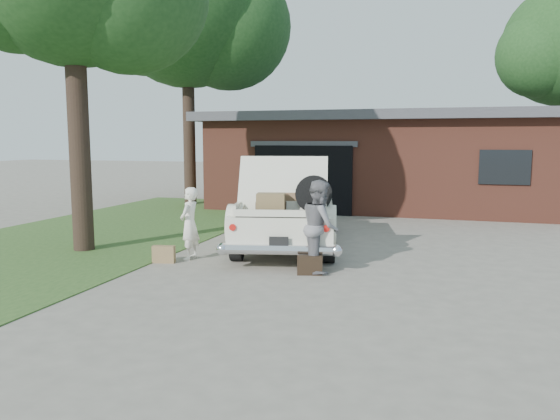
# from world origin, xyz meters

# --- Properties ---
(ground) EXTENTS (90.00, 90.00, 0.00)m
(ground) POSITION_xyz_m (0.00, 0.00, 0.00)
(ground) COLOR gray
(ground) RESTS_ON ground
(grass_strip) EXTENTS (6.00, 16.00, 0.02)m
(grass_strip) POSITION_xyz_m (-5.50, 3.00, 0.01)
(grass_strip) COLOR #2D4C1E
(grass_strip) RESTS_ON ground
(house) EXTENTS (12.80, 7.80, 3.30)m
(house) POSITION_xyz_m (0.98, 11.47, 1.67)
(house) COLOR brown
(house) RESTS_ON ground
(tree_back) EXTENTS (6.92, 6.02, 10.26)m
(tree_back) POSITION_xyz_m (-6.09, 9.37, 6.94)
(tree_back) COLOR #38281E
(tree_back) RESTS_ON ground
(sedan) EXTENTS (3.13, 5.63, 2.06)m
(sedan) POSITION_xyz_m (-0.48, 2.84, 0.78)
(sedan) COLOR silver
(sedan) RESTS_ON ground
(woman_left) EXTENTS (0.35, 0.53, 1.45)m
(woman_left) POSITION_xyz_m (-1.96, 0.82, 0.73)
(woman_left) COLOR white
(woman_left) RESTS_ON ground
(woman_right) EXTENTS (0.89, 0.99, 1.68)m
(woman_right) POSITION_xyz_m (0.76, 0.60, 0.84)
(woman_right) COLOR slate
(woman_right) RESTS_ON ground
(suitcase_left) EXTENTS (0.46, 0.22, 0.34)m
(suitcase_left) POSITION_xyz_m (-2.30, 0.37, 0.17)
(suitcase_left) COLOR #92744A
(suitcase_left) RESTS_ON ground
(suitcase_right) EXTENTS (0.47, 0.25, 0.34)m
(suitcase_right) POSITION_xyz_m (0.65, 0.28, 0.17)
(suitcase_right) COLOR black
(suitcase_right) RESTS_ON ground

